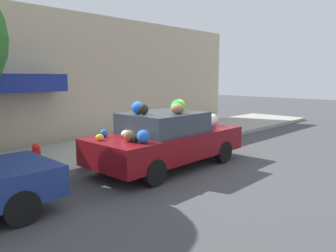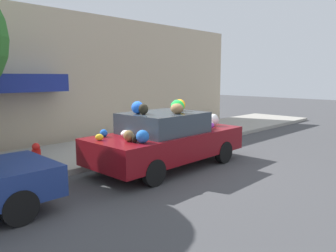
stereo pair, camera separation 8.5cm
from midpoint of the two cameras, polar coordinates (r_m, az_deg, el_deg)
name	(u,v)px [view 1 (the left image)]	position (r m, az deg, el deg)	size (l,w,h in m)	color
ground_plane	(167,166)	(8.77, -0.37, -7.05)	(60.00, 60.00, 0.00)	#424244
sidewalk_curb	(108,149)	(10.76, -10.71, -3.88)	(24.00, 3.20, 0.14)	#9E998E
building_facade	(64,78)	(12.29, -17.82, 7.96)	(18.00, 1.20, 4.67)	#C6B293
fire_hydrant	(37,158)	(8.24, -22.19, -5.22)	(0.20, 0.20, 0.70)	red
art_car	(167,138)	(8.55, -0.39, -2.15)	(4.39, 1.95, 1.80)	maroon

